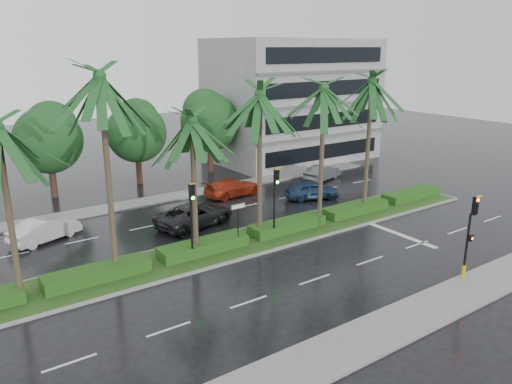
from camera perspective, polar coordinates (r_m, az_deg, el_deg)
ground at (r=29.12m, az=0.16°, el=-6.41°), size 120.00×120.00×0.00m
near_sidewalk at (r=22.41m, az=15.84°, el=-14.28°), size 40.00×2.40×0.12m
far_sidewalk at (r=38.96m, az=-10.05°, el=-0.65°), size 40.00×2.00×0.12m
median at (r=29.85m, az=-0.95°, el=-5.66°), size 36.00×4.00×0.15m
hedge at (r=29.71m, az=-0.95°, el=-5.00°), size 35.20×1.40×0.60m
lane_markings at (r=30.53m, az=5.31°, el=-5.36°), size 34.00×13.06×0.01m
palm_row at (r=27.22m, az=-3.26°, el=9.53°), size 26.30×4.20×10.61m
signal_near at (r=26.37m, az=23.26°, el=-4.43°), size 0.34×0.45×4.36m
signal_median_left at (r=26.36m, az=-7.34°, el=-2.05°), size 0.34×0.42×4.36m
signal_median_right at (r=29.18m, az=2.24°, el=-0.12°), size 0.34×0.42×4.36m
street_sign at (r=28.21m, az=-2.06°, el=-2.56°), size 0.95×0.09×2.60m
bg_trees at (r=43.53m, az=-11.71°, el=7.45°), size 33.11×5.53×7.98m
building at (r=51.76m, az=4.15°, el=10.43°), size 16.00×10.00×12.00m
car_white at (r=32.50m, az=-23.00°, el=-3.97°), size 2.93×4.51×1.41m
car_darkgrey at (r=32.60m, az=-7.03°, el=-2.60°), size 3.56×5.79×1.50m
car_red at (r=38.94m, az=-2.69°, el=0.55°), size 2.26×4.86×1.37m
car_blue at (r=38.30m, az=6.40°, el=0.21°), size 3.06×4.43×1.40m
car_grey at (r=43.94m, az=7.58°, el=2.21°), size 2.44×4.26×1.33m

